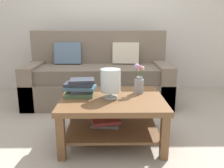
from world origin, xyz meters
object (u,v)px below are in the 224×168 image
(glass_hurricane_vase, at_px, (111,81))
(book_stack_main, at_px, (80,88))
(coffee_table, at_px, (112,110))
(couch, at_px, (99,78))
(flower_pitcher, at_px, (139,81))

(glass_hurricane_vase, bearing_deg, book_stack_main, 167.99)
(coffee_table, bearing_deg, couch, 98.23)
(couch, relative_size, flower_pitcher, 6.63)
(couch, height_order, flower_pitcher, couch)
(couch, xyz_separation_m, flower_pitcher, (0.47, -1.11, 0.22))
(book_stack_main, bearing_deg, coffee_table, -9.76)
(glass_hurricane_vase, distance_m, flower_pitcher, 0.34)
(couch, bearing_deg, glass_hurricane_vase, -82.42)
(book_stack_main, distance_m, flower_pitcher, 0.61)
(coffee_table, height_order, glass_hurricane_vase, glass_hurricane_vase)
(couch, relative_size, coffee_table, 2.06)
(couch, height_order, glass_hurricane_vase, couch)
(couch, height_order, coffee_table, couch)
(glass_hurricane_vase, bearing_deg, flower_pitcher, 29.46)
(couch, distance_m, flower_pitcher, 1.23)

